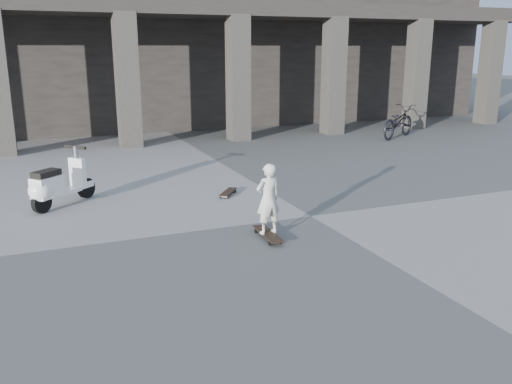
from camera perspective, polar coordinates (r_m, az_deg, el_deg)
name	(u,v)px	position (r m, az deg, el deg)	size (l,w,h in m)	color
ground	(311,216)	(9.94, 5.82, -2.55)	(90.00, 90.00, 0.00)	#494947
colonnade	(149,46)	(22.56, -11.21, 14.82)	(28.00, 8.82, 6.00)	black
longboard	(268,234)	(8.74, 1.25, -4.45)	(0.25, 0.91, 0.09)	black
skateboard_spare	(228,192)	(11.28, -2.96, -0.03)	(0.57, 0.67, 0.08)	black
child	(268,199)	(8.56, 1.28, -0.72)	(0.42, 0.27, 1.14)	beige
scooter	(53,186)	(10.92, -20.58, 0.57)	(1.28, 1.18, 1.11)	black
bicycle	(398,122)	(19.09, 14.73, 7.16)	(0.73, 2.10, 1.10)	black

